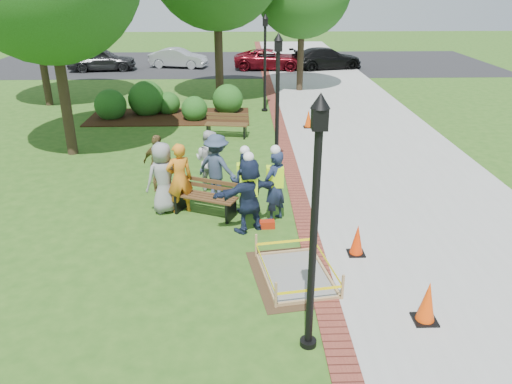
{
  "coord_description": "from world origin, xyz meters",
  "views": [
    {
      "loc": [
        0.18,
        -9.65,
        5.68
      ],
      "look_at": [
        0.5,
        1.2,
        1.0
      ],
      "focal_mm": 35.0,
      "sensor_mm": 36.0,
      "label": 1
    }
  ],
  "objects_px": {
    "bench_near": "(205,204)",
    "hivis_worker_a": "(249,193)",
    "hivis_worker_c": "(245,179)",
    "hivis_worker_b": "(275,184)",
    "lamp_near": "(315,212)",
    "cone_front": "(427,303)",
    "wet_concrete_pad": "(296,267)"
  },
  "relations": [
    {
      "from": "bench_near",
      "to": "hivis_worker_a",
      "type": "distance_m",
      "value": 1.59
    },
    {
      "from": "hivis_worker_a",
      "to": "hivis_worker_c",
      "type": "xyz_separation_m",
      "value": [
        -0.08,
        1.06,
        -0.09
      ]
    },
    {
      "from": "hivis_worker_b",
      "to": "bench_near",
      "type": "bearing_deg",
      "value": 168.63
    },
    {
      "from": "lamp_near",
      "to": "hivis_worker_b",
      "type": "bearing_deg",
      "value": 93.26
    },
    {
      "from": "lamp_near",
      "to": "hivis_worker_a",
      "type": "xyz_separation_m",
      "value": [
        -0.92,
        4.19,
        -1.49
      ]
    },
    {
      "from": "bench_near",
      "to": "lamp_near",
      "type": "relative_size",
      "value": 0.41
    },
    {
      "from": "bench_near",
      "to": "lamp_near",
      "type": "bearing_deg",
      "value": -68.2
    },
    {
      "from": "bench_near",
      "to": "hivis_worker_a",
      "type": "relative_size",
      "value": 0.87
    },
    {
      "from": "cone_front",
      "to": "hivis_worker_a",
      "type": "relative_size",
      "value": 0.41
    },
    {
      "from": "lamp_near",
      "to": "hivis_worker_b",
      "type": "xyz_separation_m",
      "value": [
        -0.27,
        4.72,
        -1.5
      ]
    },
    {
      "from": "wet_concrete_pad",
      "to": "hivis_worker_a",
      "type": "distance_m",
      "value": 2.42
    },
    {
      "from": "bench_near",
      "to": "hivis_worker_a",
      "type": "height_order",
      "value": "hivis_worker_a"
    },
    {
      "from": "cone_front",
      "to": "hivis_worker_a",
      "type": "distance_m",
      "value": 4.8
    },
    {
      "from": "bench_near",
      "to": "hivis_worker_c",
      "type": "relative_size",
      "value": 0.97
    },
    {
      "from": "hivis_worker_c",
      "to": "cone_front",
      "type": "bearing_deg",
      "value": -56.0
    },
    {
      "from": "bench_near",
      "to": "hivis_worker_c",
      "type": "height_order",
      "value": "hivis_worker_c"
    },
    {
      "from": "hivis_worker_b",
      "to": "lamp_near",
      "type": "bearing_deg",
      "value": -86.74
    },
    {
      "from": "bench_near",
      "to": "cone_front",
      "type": "height_order",
      "value": "bench_near"
    },
    {
      "from": "lamp_near",
      "to": "hivis_worker_b",
      "type": "height_order",
      "value": "lamp_near"
    },
    {
      "from": "wet_concrete_pad",
      "to": "bench_near",
      "type": "xyz_separation_m",
      "value": [
        -2.04,
        2.99,
        0.05
      ]
    },
    {
      "from": "cone_front",
      "to": "hivis_worker_c",
      "type": "xyz_separation_m",
      "value": [
        -3.17,
        4.69,
        0.5
      ]
    },
    {
      "from": "hivis_worker_a",
      "to": "lamp_near",
      "type": "bearing_deg",
      "value": -77.59
    },
    {
      "from": "wet_concrete_pad",
      "to": "hivis_worker_b",
      "type": "height_order",
      "value": "hivis_worker_b"
    },
    {
      "from": "cone_front",
      "to": "hivis_worker_a",
      "type": "height_order",
      "value": "hivis_worker_a"
    },
    {
      "from": "bench_near",
      "to": "hivis_worker_c",
      "type": "bearing_deg",
      "value": 9.44
    },
    {
      "from": "lamp_near",
      "to": "hivis_worker_b",
      "type": "distance_m",
      "value": 4.96
    },
    {
      "from": "bench_near",
      "to": "lamp_near",
      "type": "distance_m",
      "value": 5.89
    },
    {
      "from": "bench_near",
      "to": "hivis_worker_b",
      "type": "xyz_separation_m",
      "value": [
        1.76,
        -0.35,
        0.69
      ]
    },
    {
      "from": "bench_near",
      "to": "hivis_worker_b",
      "type": "bearing_deg",
      "value": -11.37
    },
    {
      "from": "lamp_near",
      "to": "hivis_worker_c",
      "type": "xyz_separation_m",
      "value": [
        -1.0,
        5.25,
        -1.58
      ]
    },
    {
      "from": "wet_concrete_pad",
      "to": "hivis_worker_b",
      "type": "xyz_separation_m",
      "value": [
        -0.28,
        2.64,
        0.75
      ]
    },
    {
      "from": "lamp_near",
      "to": "hivis_worker_c",
      "type": "height_order",
      "value": "lamp_near"
    }
  ]
}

